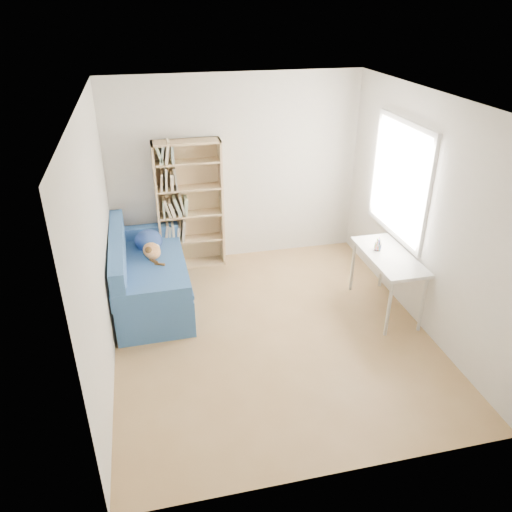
{
  "coord_description": "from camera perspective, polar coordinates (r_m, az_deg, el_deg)",
  "views": [
    {
      "loc": [
        -1.22,
        -4.56,
        3.45
      ],
      "look_at": [
        -0.11,
        0.29,
        0.85
      ],
      "focal_mm": 35.0,
      "sensor_mm": 36.0,
      "label": 1
    }
  ],
  "objects": [
    {
      "name": "ground",
      "position": [
        5.85,
        1.66,
        -8.58
      ],
      "size": [
        4.0,
        4.0,
        0.0
      ],
      "primitive_type": "plane",
      "color": "olive",
      "rests_on": "ground"
    },
    {
      "name": "room_shell",
      "position": [
        5.11,
        2.9,
        6.77
      ],
      "size": [
        3.54,
        4.04,
        2.62
      ],
      "color": "silver",
      "rests_on": "ground"
    },
    {
      "name": "sofa",
      "position": [
        6.38,
        -12.35,
        -2.24
      ],
      "size": [
        0.91,
        1.85,
        0.91
      ],
      "rotation": [
        0.0,
        0.0,
        0.02
      ],
      "color": "#27518C",
      "rests_on": "ground"
    },
    {
      "name": "bookshelf",
      "position": [
        6.94,
        -7.53,
        5.18
      ],
      "size": [
        0.9,
        0.28,
        1.8
      ],
      "color": "tan",
      "rests_on": "ground"
    },
    {
      "name": "desk",
      "position": [
        6.1,
        14.91,
        -0.55
      ],
      "size": [
        0.52,
        1.12,
        0.75
      ],
      "color": "white",
      "rests_on": "ground"
    },
    {
      "name": "pen_cup",
      "position": [
        6.11,
        13.76,
        1.15
      ],
      "size": [
        0.08,
        0.08,
        0.16
      ],
      "color": "white",
      "rests_on": "desk"
    }
  ]
}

